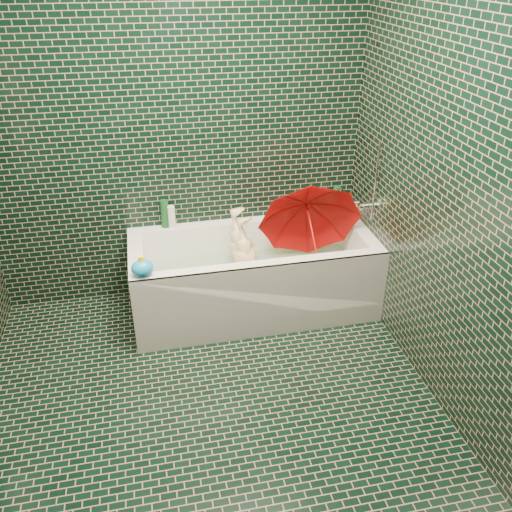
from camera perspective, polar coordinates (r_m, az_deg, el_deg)
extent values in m
plane|color=black|center=(3.21, -4.55, -16.53)|extent=(2.80, 2.80, 0.00)
plane|color=black|center=(3.77, -8.47, 13.05)|extent=(2.80, 0.00, 2.80)
plane|color=black|center=(1.35, 2.45, -21.84)|extent=(2.80, 0.00, 2.80)
plane|color=black|center=(2.89, 20.94, 6.17)|extent=(0.00, 2.80, 2.80)
cube|color=white|center=(3.99, -0.31, -4.36)|extent=(1.70, 0.75, 0.15)
cube|color=white|center=(4.12, -1.26, 1.29)|extent=(1.70, 0.10, 0.40)
cube|color=white|center=(3.57, 0.76, -3.56)|extent=(1.70, 0.10, 0.40)
cube|color=white|center=(4.06, 10.79, 0.27)|extent=(0.10, 0.55, 0.40)
cube|color=white|center=(3.78, -12.26, -2.26)|extent=(0.10, 0.55, 0.40)
cube|color=white|center=(3.58, 0.90, -4.91)|extent=(1.70, 0.02, 0.55)
cube|color=#59D129|center=(3.95, -0.31, -3.39)|extent=(1.35, 0.47, 0.01)
cube|color=silver|center=(3.87, -0.32, -1.60)|extent=(1.48, 0.53, 0.00)
cylinder|color=silver|center=(3.91, 11.71, 5.18)|extent=(0.14, 0.05, 0.05)
cylinder|color=silver|center=(3.93, 10.30, 5.46)|extent=(0.05, 0.04, 0.04)
cylinder|color=silver|center=(3.73, 12.50, 7.61)|extent=(0.01, 0.01, 0.55)
imported|color=beige|center=(3.87, -0.77, -1.47)|extent=(0.93, 0.36, 0.33)
imported|color=red|center=(3.73, 5.97, 2.37)|extent=(0.95, 1.00, 1.06)
imported|color=white|center=(4.23, 9.46, 4.69)|extent=(0.11, 0.11, 0.27)
imported|color=#4D1D6C|center=(4.19, 8.19, 4.52)|extent=(0.10, 0.10, 0.19)
imported|color=#134320|center=(4.25, 9.30, 4.84)|extent=(0.15, 0.15, 0.15)
cylinder|color=#134320|center=(4.16, 8.45, 5.92)|extent=(0.06, 0.06, 0.21)
cylinder|color=silver|center=(4.17, 8.70, 5.78)|extent=(0.06, 0.06, 0.19)
cylinder|color=#134320|center=(3.94, -9.57, 4.41)|extent=(0.08, 0.08, 0.21)
cylinder|color=white|center=(3.93, -8.87, 4.07)|extent=(0.06, 0.06, 0.17)
ellipsoid|color=yellow|center=(4.13, 6.98, 4.85)|extent=(0.11, 0.10, 0.07)
sphere|color=yellow|center=(4.12, 7.55, 5.39)|extent=(0.05, 0.05, 0.05)
cone|color=orange|center=(4.13, 7.89, 5.35)|extent=(0.02, 0.03, 0.02)
ellipsoid|color=#1787D2|center=(3.38, -11.86, -1.25)|extent=(0.15, 0.12, 0.11)
cylinder|color=yellow|center=(3.35, -11.97, -0.33)|extent=(0.03, 0.03, 0.04)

